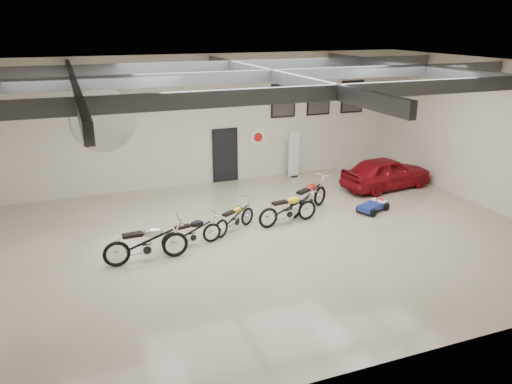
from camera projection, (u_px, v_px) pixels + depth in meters
name	position (u px, v px, depth m)	size (l,w,h in m)	color
floor	(270.00, 239.00, 14.78)	(16.00, 12.00, 0.01)	#B9A88D
ceiling	(272.00, 66.00, 13.16)	(16.00, 12.00, 0.01)	gray
back_wall	(212.00, 120.00, 19.27)	(16.00, 0.02, 5.00)	beige
right_wall	(492.00, 136.00, 16.68)	(0.02, 12.00, 5.00)	beige
ceiling_beams	(272.00, 76.00, 13.24)	(15.80, 11.80, 0.32)	#505256
door	(225.00, 156.00, 19.86)	(0.92, 0.08, 2.10)	black
logo_plaque	(104.00, 120.00, 17.77)	(2.30, 0.06, 1.16)	silver
poster_left	(283.00, 101.00, 20.06)	(1.05, 0.08, 1.35)	black
poster_mid	(319.00, 99.00, 20.60)	(1.05, 0.08, 1.35)	black
poster_right	(352.00, 97.00, 21.14)	(1.05, 0.08, 1.35)	black
oil_sign	(258.00, 137.00, 20.13)	(0.72, 0.10, 0.72)	white
banner_stand	(294.00, 155.00, 20.46)	(0.51, 0.20, 1.88)	white
motorcycle_silver	(146.00, 242.00, 13.23)	(2.22, 0.69, 1.15)	silver
motorcycle_black	(192.00, 232.00, 14.15)	(1.80, 0.56, 0.93)	silver
motorcycle_gold	(235.00, 217.00, 15.22)	(1.78, 0.55, 0.92)	silver
motorcycle_yellow	(288.00, 208.00, 15.75)	(2.06, 0.64, 1.07)	silver
motorcycle_red	(308.00, 196.00, 16.77)	(2.16, 0.67, 1.13)	silver
go_kart	(375.00, 203.00, 16.95)	(1.47, 0.66, 0.53)	navy
vintage_car	(386.00, 173.00, 19.13)	(3.66, 1.48, 1.25)	maroon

